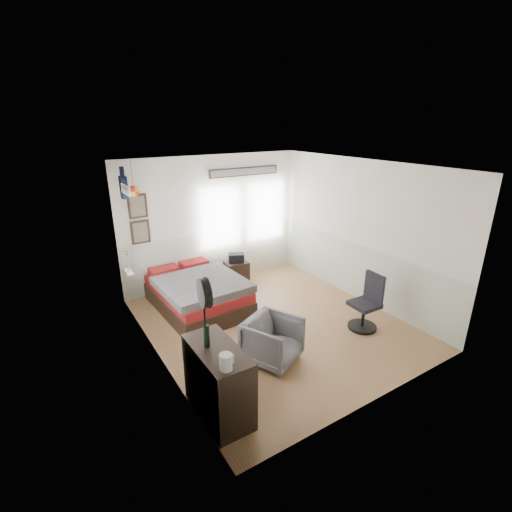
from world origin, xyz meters
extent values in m
cube|color=#8C603C|center=(0.00, 0.00, -0.01)|extent=(4.00, 4.50, 0.01)
cube|color=beige|center=(0.00, 2.25, 1.35)|extent=(4.00, 0.02, 2.70)
cube|color=beige|center=(0.00, -2.25, 1.35)|extent=(4.00, 0.02, 2.70)
cube|color=beige|center=(-2.00, 0.00, 1.35)|extent=(0.02, 4.50, 2.70)
cube|color=beige|center=(2.00, 0.00, 1.35)|extent=(0.02, 4.50, 2.70)
cube|color=white|center=(0.00, 0.00, 2.70)|extent=(4.00, 4.50, 0.02)
cube|color=#B8BFAB|center=(0.00, 2.24, 0.55)|extent=(4.00, 0.01, 1.10)
cube|color=#B8BFAB|center=(-1.99, 0.00, 0.55)|extent=(0.01, 4.50, 1.10)
cube|color=#B8BFAB|center=(1.99, 0.00, 0.55)|extent=(0.01, 4.50, 1.10)
cube|color=silver|center=(-1.96, 0.55, 1.45)|extent=(0.03, 2.20, 1.35)
cube|color=silver|center=(0.15, 2.21, 1.40)|extent=(0.95, 0.03, 1.30)
cube|color=silver|center=(1.30, 2.21, 1.40)|extent=(0.95, 0.03, 1.30)
cube|color=#332317|center=(-1.55, 2.21, 1.35)|extent=(0.35, 0.03, 0.45)
cube|color=#332317|center=(-1.55, 2.21, 1.85)|extent=(0.35, 0.03, 0.45)
cube|color=#7F7259|center=(-1.55, 2.20, 1.35)|extent=(0.27, 0.01, 0.37)
cube|color=#7F7259|center=(-1.55, 2.20, 1.85)|extent=(0.27, 0.01, 0.37)
cube|color=#332317|center=(0.75, 2.21, 2.32)|extent=(1.65, 0.03, 0.18)
cube|color=gray|center=(0.75, 2.20, 2.32)|extent=(1.58, 0.01, 0.13)
cube|color=white|center=(-1.97, 1.15, 2.35)|extent=(0.02, 0.48, 0.14)
sphere|color=red|center=(-1.65, 1.95, 2.18)|extent=(0.20, 0.20, 0.20)
cube|color=black|center=(-0.88, 1.23, 0.16)|extent=(1.46, 2.03, 0.31)
cube|color=maroon|center=(-0.88, 1.23, 0.40)|extent=(1.42, 1.99, 0.18)
cube|color=#5B5956|center=(-0.88, 1.01, 0.56)|extent=(1.50, 1.48, 0.14)
cube|color=maroon|center=(-1.20, 2.01, 0.56)|extent=(0.56, 0.36, 0.14)
cube|color=maroon|center=(-0.55, 2.01, 0.56)|extent=(0.56, 0.36, 0.14)
cube|color=black|center=(-1.74, -1.37, 0.45)|extent=(0.48, 1.00, 0.90)
imported|color=slate|center=(-0.61, -0.86, 0.33)|extent=(0.96, 0.97, 0.67)
cube|color=black|center=(0.32, 1.86, 0.24)|extent=(0.51, 0.42, 0.47)
cylinder|color=black|center=(1.20, -0.94, 0.02)|extent=(0.49, 0.49, 0.05)
cylinder|color=black|center=(1.20, -0.94, 0.23)|extent=(0.06, 0.06, 0.37)
cube|color=black|center=(1.20, -0.94, 0.45)|extent=(0.44, 0.44, 0.07)
cube|color=black|center=(1.39, -0.95, 0.73)|extent=(0.07, 0.39, 0.49)
cylinder|color=silver|center=(-1.83, -1.76, 0.99)|extent=(0.14, 0.14, 0.18)
cube|color=silver|center=(-1.74, -1.76, 1.00)|extent=(0.02, 0.02, 0.11)
cylinder|color=black|center=(-1.82, -1.27, 1.04)|extent=(0.07, 0.07, 0.28)
cylinder|color=black|center=(-1.83, -1.27, 1.23)|extent=(0.03, 0.03, 0.66)
cylinder|color=black|center=(-1.83, -1.27, 1.58)|extent=(0.11, 0.34, 0.33)
cylinder|color=black|center=(-1.78, -1.27, 1.58)|extent=(0.07, 0.35, 0.35)
cube|color=black|center=(0.32, 1.86, 0.57)|extent=(0.38, 0.32, 0.19)
camera|label=1|loc=(-3.27, -4.65, 3.35)|focal=26.00mm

